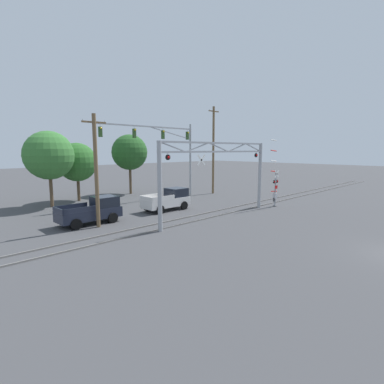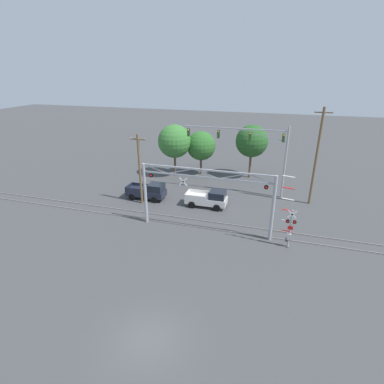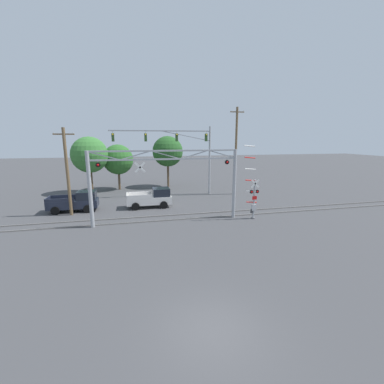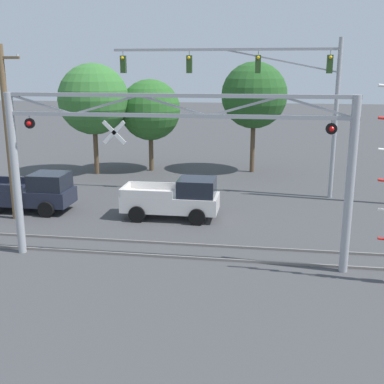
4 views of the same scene
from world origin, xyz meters
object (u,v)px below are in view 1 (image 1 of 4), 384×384
Objects in this scene: pickup_truck_following at (93,211)px; background_tree_far_left_verge at (49,155)px; utility_pole_left at (96,170)px; background_tree_far_right_verge at (77,162)px; crossing_gantry at (218,169)px; traffic_signal_span at (170,145)px; utility_pole_right at (213,150)px; pickup_truck_lead at (168,200)px; background_tree_beyond_span at (130,152)px; crossing_signal_mast at (275,186)px.

pickup_truck_following is 0.63× the size of background_tree_far_left_verge.
background_tree_far_right_verge is (3.91, 12.08, 0.06)m from utility_pole_left.
crossing_gantry reaches higher than pickup_truck_following.
background_tree_far_right_verge is at bearing 71.14° from pickup_truck_following.
traffic_signal_span is 6.54m from utility_pole_right.
utility_pole_right is 16.38m from background_tree_far_right_verge.
pickup_truck_lead is at bearing -132.13° from traffic_signal_span.
traffic_signal_span reaches higher than pickup_truck_following.
utility_pole_right is at bearing 16.09° from utility_pole_left.
pickup_truck_lead is 12.68m from background_tree_beyond_span.
background_tree_beyond_span is (10.79, 11.35, 4.32)m from pickup_truck_following.
crossing_gantry is at bearing -60.54° from background_tree_far_left_verge.
crossing_signal_mast is 21.19m from background_tree_far_right_verge.
crossing_signal_mast is at bearing -103.42° from utility_pole_right.
background_tree_far_left_verge reaches higher than pickup_truck_lead.
crossing_gantry is 7.99m from crossing_signal_mast.
utility_pole_left reaches higher than background_tree_beyond_span.
background_tree_far_left_verge is at bearing 136.05° from crossing_signal_mast.
crossing_signal_mast is 17.32m from pickup_truck_following.
traffic_signal_span reaches higher than pickup_truck_lead.
traffic_signal_span reaches higher than crossing_signal_mast.
utility_pole_right is 1.72× the size of background_tree_far_right_verge.
crossing_gantry is at bearing 174.05° from crossing_signal_mast.
background_tree_far_right_verge is (-7.12, -0.60, -1.02)m from background_tree_beyond_span.
pickup_truck_following is 11.83m from background_tree_far_right_verge.
utility_pole_right is at bearing -42.96° from background_tree_beyond_span.
background_tree_beyond_span reaches higher than background_tree_far_right_verge.
crossing_signal_mast is at bearing -70.50° from traffic_signal_span.
background_tree_beyond_span is (3.30, 11.45, 4.32)m from pickup_truck_lead.
background_tree_beyond_span is 7.22m from background_tree_far_right_verge.
pickup_truck_lead is 0.61× the size of background_tree_beyond_span.
crossing_signal_mast is 1.43× the size of pickup_truck_lead.
crossing_gantry is 17.02m from background_tree_beyond_span.
utility_pole_right is at bearing -8.07° from traffic_signal_span.
traffic_signal_span reaches higher than crossing_gantry.
background_tree_far_right_verge is at bearing 145.82° from traffic_signal_span.
traffic_signal_span is 2.69× the size of pickup_truck_lead.
background_tree_far_right_verge is (-3.82, 10.85, 3.30)m from pickup_truck_lead.
background_tree_far_left_verge is (-10.59, -2.27, -0.21)m from background_tree_beyond_span.
crossing_gantry is 1.15× the size of utility_pole_right.
background_tree_beyond_span is at bearing 4.81° from background_tree_far_right_verge.
utility_pole_right reaches higher than background_tree_beyond_span.
background_tree_beyond_span is at bearing 137.04° from utility_pole_right.
utility_pole_left is at bearing -152.83° from traffic_signal_span.
crossing_signal_mast is (7.70, -0.80, -1.98)m from crossing_gantry.
pickup_truck_following is 19.59m from utility_pole_right.
background_tree_far_left_verge reaches higher than pickup_truck_following.
crossing_gantry is at bearing -98.07° from background_tree_beyond_span.
background_tree_far_left_verge is 3.94m from background_tree_far_right_verge.
background_tree_far_left_verge reaches higher than background_tree_far_right_verge.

